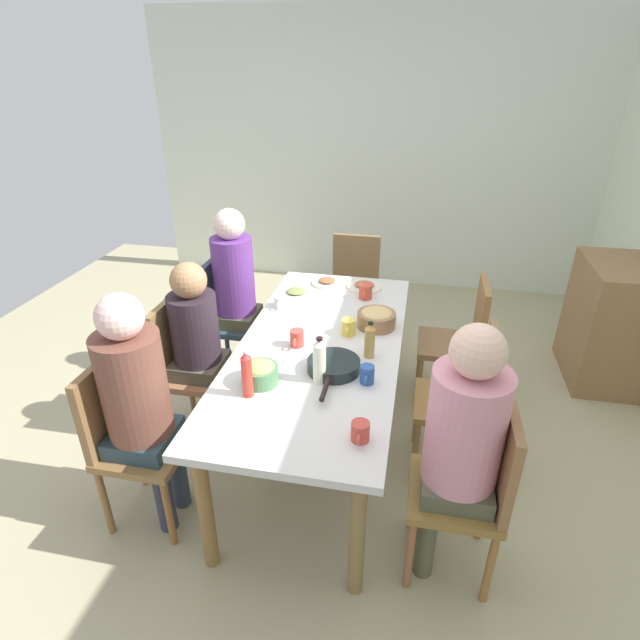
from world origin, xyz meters
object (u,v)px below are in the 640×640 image
object	(u,v)px
chair_2	(467,395)
person_5	(236,283)
person_4	(462,435)
bottle_1	(370,341)
chair_4	(475,484)
chair_5	(226,314)
bowl_1	(376,318)
cup_2	(367,375)
cup_1	(366,292)
dining_table	(320,356)
chair_3	(354,285)
person_6	(198,338)
person_0	(137,395)
side_cabinet	(607,323)
plate_2	(327,282)
bottle_0	(247,374)
cup_3	(297,338)
plate_0	(296,293)
chair_0	(129,434)
bowl_0	(260,373)
plate_1	(364,286)
cup_4	(360,432)
cup_0	(281,302)
bottle_2	(319,361)
chair_1	(462,337)
serving_pan	(334,366)
chair_6	(187,363)

from	to	relation	value
chair_2	person_5	world-z (taller)	person_5
person_4	bottle_1	size ratio (longest dim) A/B	6.22
chair_4	chair_5	distance (m)	2.12
bowl_1	cup_2	bearing A→B (deg)	1.53
bowl_1	cup_1	bearing A→B (deg)	-163.78
dining_table	chair_5	distance (m)	1.07
chair_3	person_6	xyz separation A→B (m)	(1.38, -0.73, 0.19)
dining_table	person_0	world-z (taller)	person_0
side_cabinet	plate_2	bearing A→B (deg)	-79.48
bottle_0	chair_3	bearing A→B (deg)	173.03
chair_5	cup_3	xyz separation A→B (m)	(0.71, 0.70, 0.28)
person_0	plate_0	size ratio (longest dim) A/B	5.59
chair_0	person_6	bearing A→B (deg)	172.10
person_6	bottle_0	bearing A→B (deg)	42.68
plate_0	side_cabinet	distance (m)	2.26
plate_0	side_cabinet	bearing A→B (deg)	105.31
chair_4	bowl_1	size ratio (longest dim) A/B	3.96
dining_table	bowl_0	distance (m)	0.49
plate_1	cup_4	distance (m)	1.57
person_5	cup_3	bearing A→B (deg)	40.82
cup_1	dining_table	bearing A→B (deg)	-15.11
bottle_1	person_6	bearing A→B (deg)	-94.32
cup_1	plate_2	bearing A→B (deg)	-122.59
person_0	plate_2	distance (m)	1.62
cup_0	person_6	bearing A→B (deg)	-44.00
chair_2	chair_4	xyz separation A→B (m)	(0.66, 0.00, 0.00)
chair_3	person_5	world-z (taller)	person_5
cup_3	bottle_2	size ratio (longest dim) A/B	0.46
plate_1	cup_3	xyz separation A→B (m)	(0.86, -0.27, 0.03)
plate_0	cup_3	size ratio (longest dim) A/B	2.03
dining_table	person_4	world-z (taller)	person_4
cup_1	bottle_1	bearing A→B (deg)	8.47
bowl_0	bottle_1	size ratio (longest dim) A/B	0.88
cup_2	person_4	bearing A→B (deg)	51.98
dining_table	chair_1	xyz separation A→B (m)	(-0.66, 0.82, -0.15)
plate_0	cup_1	xyz separation A→B (m)	(-0.03, 0.46, 0.04)
person_5	bowl_1	bearing A→B (deg)	68.73
chair_0	plate_0	size ratio (longest dim) A/B	3.94
person_4	bowl_0	world-z (taller)	person_4
plate_2	cup_4	bearing A→B (deg)	15.59
chair_2	side_cabinet	distance (m)	1.60
person_6	chair_4	bearing A→B (deg)	66.85
serving_pan	bottle_2	world-z (taller)	bottle_2
chair_3	bottle_2	world-z (taller)	bottle_2
chair_6	cup_4	xyz separation A→B (m)	(0.74, 1.14, 0.27)
chair_6	bottle_0	size ratio (longest dim) A/B	3.64
chair_2	person_4	bearing A→B (deg)	-7.59
cup_3	bottle_1	distance (m)	0.41
cup_1	chair_5	bearing A→B (deg)	-91.14
chair_1	chair_6	bearing A→B (deg)	-68.02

